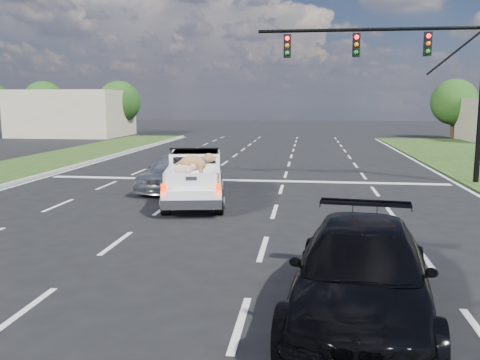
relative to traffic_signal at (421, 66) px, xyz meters
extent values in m
plane|color=black|center=(-7.20, -10.50, -4.73)|extent=(160.00, 160.00, 0.00)
cube|color=silver|center=(-12.45, -4.50, -4.72)|extent=(0.12, 60.00, 0.01)
cube|color=silver|center=(-8.95, -4.50, -4.72)|extent=(0.12, 60.00, 0.01)
cube|color=silver|center=(-5.45, -4.50, -4.72)|extent=(0.12, 60.00, 0.01)
cube|color=silver|center=(-1.95, -4.50, -4.72)|extent=(0.12, 60.00, 0.01)
cube|color=silver|center=(-7.20, -0.50, -4.72)|extent=(17.00, 0.45, 0.01)
cylinder|color=black|center=(-2.10, 0.00, 1.47)|extent=(9.00, 0.14, 0.14)
cube|color=black|center=(0.20, 0.00, 0.87)|extent=(0.30, 0.18, 0.95)
sphere|color=#FF0711|center=(0.20, -0.11, 1.17)|extent=(0.18, 0.18, 0.18)
cube|color=black|center=(-2.60, 0.00, 0.87)|extent=(0.30, 0.18, 0.95)
sphere|color=#FF0711|center=(-2.60, -0.11, 1.17)|extent=(0.18, 0.18, 0.18)
cube|color=black|center=(-5.40, 0.00, 0.87)|extent=(0.30, 0.18, 0.95)
sphere|color=#FF0711|center=(-5.40, -0.11, 1.17)|extent=(0.18, 0.18, 0.18)
cube|color=#C4B695|center=(-27.20, 25.50, -2.53)|extent=(10.00, 8.00, 4.40)
cylinder|color=#332114|center=(-31.20, 27.50, -3.65)|extent=(0.44, 0.44, 2.16)
sphere|color=#16370F|center=(-31.20, 27.50, -1.43)|extent=(4.20, 4.20, 4.20)
cylinder|color=#332114|center=(-23.20, 27.50, -3.65)|extent=(0.44, 0.44, 2.16)
sphere|color=#16370F|center=(-23.20, 27.50, -1.43)|extent=(4.20, 4.20, 4.20)
cylinder|color=#332114|center=(8.80, 27.50, -3.65)|extent=(0.44, 0.44, 2.16)
sphere|color=#16370F|center=(8.80, 27.50, -1.43)|extent=(4.20, 4.20, 4.20)
cylinder|color=black|center=(-8.61, -7.40, -4.38)|extent=(0.37, 0.72, 0.69)
cylinder|color=black|center=(-7.06, -7.12, -4.38)|extent=(0.37, 0.72, 0.69)
cylinder|color=black|center=(-9.21, -4.10, -4.38)|extent=(0.37, 0.72, 0.69)
cylinder|color=black|center=(-7.66, -3.82, -4.38)|extent=(0.37, 0.72, 0.69)
cube|color=white|center=(-8.14, -5.57, -4.13)|extent=(2.55, 5.03, 0.47)
cube|color=white|center=(-8.34, -4.45, -3.50)|extent=(2.01, 2.35, 0.78)
cube|color=black|center=(-8.16, -5.46, -3.48)|extent=(1.39, 0.28, 0.56)
cylinder|color=black|center=(-8.18, -5.34, -2.93)|extent=(1.61, 0.34, 0.05)
cube|color=black|center=(-7.95, -6.61, -3.92)|extent=(2.00, 2.56, 0.05)
cube|color=white|center=(-8.71, -6.75, -3.66)|extent=(0.48, 2.29, 0.47)
cube|color=white|center=(-7.19, -6.47, -3.66)|extent=(0.48, 2.29, 0.47)
cube|color=white|center=(-7.75, -7.71, -3.66)|extent=(1.60, 0.36, 0.47)
cube|color=#F12D05|center=(-8.47, -8.04, -3.87)|extent=(0.15, 0.08, 0.36)
cube|color=#F12D05|center=(-6.96, -7.76, -3.87)|extent=(0.15, 0.08, 0.36)
cube|color=black|center=(-7.73, -7.84, -4.29)|extent=(1.76, 0.58, 0.27)
imported|color=#B5B7BD|center=(-9.40, -3.19, -4.00)|extent=(2.40, 4.48, 1.45)
imported|color=black|center=(-3.64, -14.11, -3.99)|extent=(2.66, 5.28, 1.47)
camera|label=1|loc=(-4.49, -21.68, -1.41)|focal=38.00mm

